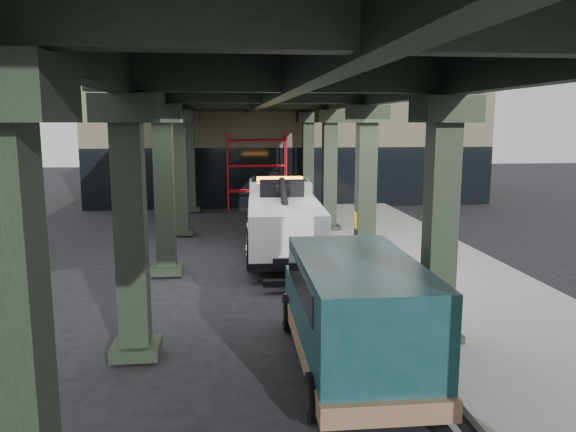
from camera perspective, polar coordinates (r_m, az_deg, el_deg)
ground at (r=15.32m, az=-0.01°, el=-7.62°), size 90.00×90.00×0.00m
sidewalk at (r=18.20m, az=13.55°, el=-4.88°), size 5.00×40.00×0.15m
lane_stripe at (r=17.47m, az=4.83°, el=-5.47°), size 0.12×38.00×0.01m
viaduct at (r=16.63m, az=-2.20°, el=12.77°), size 7.40×32.00×6.40m
building at (r=34.75m, az=-0.40°, el=8.64°), size 22.00×10.00×8.00m
scaffolding at (r=29.34m, az=-3.20°, el=4.78°), size 3.08×0.88×4.00m
tow_truck at (r=19.39m, az=-0.58°, el=-0.07°), size 2.71×8.17×2.64m
towed_van at (r=10.30m, az=6.66°, el=-9.47°), size 2.21×5.38×2.17m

